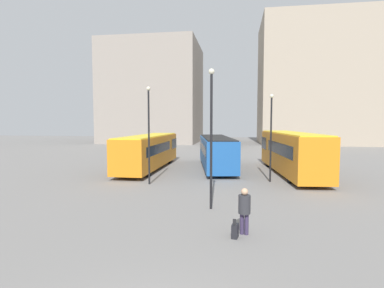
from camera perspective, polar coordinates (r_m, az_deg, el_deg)
The scene contains 10 objects.
building_block_left at distance 64.74m, azimuth -7.26°, elevation 9.44°, with size 19.04×16.82×20.32m.
building_block_right at distance 64.22m, azimuth 22.03°, elevation 10.83°, with size 20.19×15.43×23.92m.
bus_0 at distance 27.14m, azimuth -8.14°, elevation -1.19°, with size 2.58×11.96×3.01m.
bus_1 at distance 27.32m, azimuth 4.61°, elevation -1.34°, with size 4.28×11.55×2.83m.
bus_2 at distance 25.52m, azimuth 18.23°, elevation -1.31°, with size 3.62×12.58×3.34m.
traveler at distance 11.45m, azimuth 9.95°, elevation -11.74°, with size 0.53×0.53×1.74m.
suitcase at distance 11.31m, azimuth 8.20°, elevation -16.05°, with size 0.28×0.39×0.73m.
lamp_post_0 at distance 14.17m, azimuth 3.69°, elevation 2.91°, with size 0.28×0.28×6.66m.
lamp_post_1 at distance 20.10m, azimuth -8.23°, elevation 3.02°, with size 0.28×0.28×6.51m.
lamp_post_2 at distance 21.43m, azimuth 14.82°, elevation 2.41°, with size 0.28×0.28×6.09m.
Camera 1 is at (1.73, -4.72, 4.15)m, focal length 28.00 mm.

